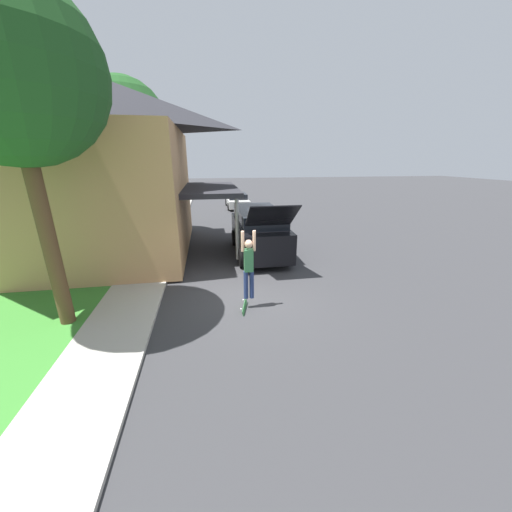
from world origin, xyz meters
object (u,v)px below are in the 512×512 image
at_px(skateboarder, 249,264).
at_px(suv_parked, 259,231).
at_px(car_down_street, 237,201).
at_px(skateboard, 244,307).
at_px(lawn_tree_near, 8,72).
at_px(lawn_tree_far, 124,123).

bearing_deg(skateboarder, suv_parked, 76.62).
distance_m(suv_parked, car_down_street, 13.45).
bearing_deg(skateboard, skateboarder, 31.51).
relative_size(suv_parked, skateboard, 7.26).
bearing_deg(lawn_tree_near, suv_parked, 39.68).
bearing_deg(car_down_street, suv_parked, -91.81).
relative_size(lawn_tree_far, suv_parked, 1.38).
bearing_deg(skateboarder, lawn_tree_near, -179.08).
relative_size(suv_parked, skateboarder, 2.86).
bearing_deg(suv_parked, lawn_tree_near, -140.32).
distance_m(lawn_tree_far, suv_parked, 8.97).
height_order(lawn_tree_near, lawn_tree_far, lawn_tree_far).
xyz_separation_m(suv_parked, car_down_street, (0.42, 13.44, -0.46)).
distance_m(lawn_tree_near, lawn_tree_far, 9.38).
xyz_separation_m(lawn_tree_near, suv_parked, (6.10, 5.06, -4.78)).
bearing_deg(lawn_tree_near, car_down_street, 70.58).
bearing_deg(skateboard, lawn_tree_far, 117.41).
relative_size(lawn_tree_far, car_down_street, 1.75).
xyz_separation_m(car_down_street, skateboarder, (-1.61, -18.42, 0.74)).
bearing_deg(car_down_street, lawn_tree_near, -109.42).
relative_size(car_down_street, skateboarder, 2.26).
height_order(lawn_tree_near, skateboard, lawn_tree_near).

